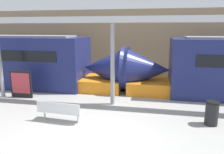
{
  "coord_description": "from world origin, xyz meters",
  "views": [
    {
      "loc": [
        2.1,
        -6.43,
        3.64
      ],
      "look_at": [
        0.18,
        3.36,
        1.4
      ],
      "focal_mm": 35.0,
      "sensor_mm": 36.0,
      "label": 1
    }
  ],
  "objects_px": {
    "trash_bin": "(212,113)",
    "support_column_near": "(113,65)",
    "bench_near": "(59,110)",
    "poster_board": "(21,84)",
    "support_column_far": "(0,61)"
  },
  "relations": [
    {
      "from": "trash_bin",
      "to": "support_column_near",
      "type": "bearing_deg",
      "value": 159.34
    },
    {
      "from": "bench_near",
      "to": "poster_board",
      "type": "distance_m",
      "value": 4.18
    },
    {
      "from": "bench_near",
      "to": "support_column_far",
      "type": "xyz_separation_m",
      "value": [
        -4.38,
        2.44,
        1.45
      ]
    },
    {
      "from": "bench_near",
      "to": "trash_bin",
      "type": "height_order",
      "value": "trash_bin"
    },
    {
      "from": "poster_board",
      "to": "support_column_far",
      "type": "distance_m",
      "value": 1.61
    },
    {
      "from": "trash_bin",
      "to": "support_column_far",
      "type": "bearing_deg",
      "value": 171.25
    },
    {
      "from": "trash_bin",
      "to": "poster_board",
      "type": "xyz_separation_m",
      "value": [
        -9.13,
        1.66,
        0.26
      ]
    },
    {
      "from": "support_column_near",
      "to": "support_column_far",
      "type": "height_order",
      "value": "same"
    },
    {
      "from": "trash_bin",
      "to": "bench_near",
      "type": "bearing_deg",
      "value": -171.49
    },
    {
      "from": "trash_bin",
      "to": "poster_board",
      "type": "bearing_deg",
      "value": 169.69
    },
    {
      "from": "bench_near",
      "to": "trash_bin",
      "type": "distance_m",
      "value": 5.88
    },
    {
      "from": "poster_board",
      "to": "support_column_near",
      "type": "distance_m",
      "value": 5.11
    },
    {
      "from": "bench_near",
      "to": "trash_bin",
      "type": "relative_size",
      "value": 1.98
    },
    {
      "from": "trash_bin",
      "to": "support_column_near",
      "type": "relative_size",
      "value": 0.24
    },
    {
      "from": "bench_near",
      "to": "support_column_near",
      "type": "bearing_deg",
      "value": 60.31
    }
  ]
}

